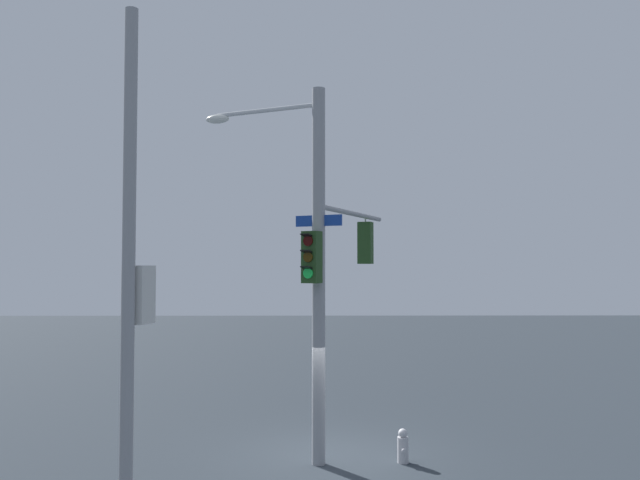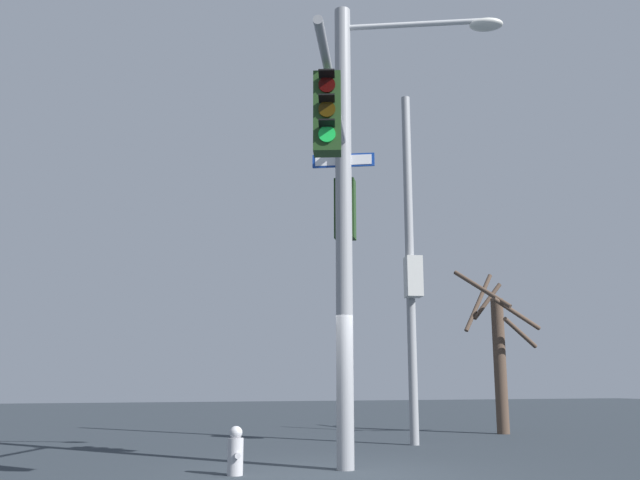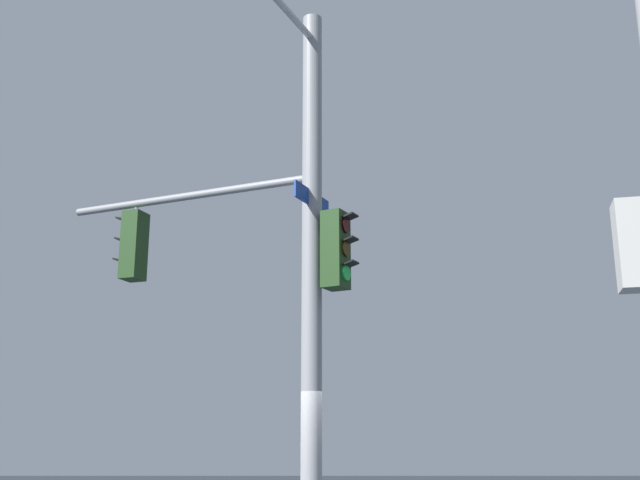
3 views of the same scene
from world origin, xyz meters
name	(u,v)px [view 1 (image 1 of 3)]	position (x,y,z in m)	size (l,w,h in m)	color
ground_plane	(333,457)	(0.00, 0.00, 0.00)	(80.00, 80.00, 0.00)	#283037
main_signal_pole_assembly	(321,253)	(0.03, -0.26, 4.55)	(4.60, 4.51, 8.15)	gray
secondary_pole_assembly	(132,278)	(4.13, -3.31, 4.06)	(0.69, 0.46, 8.37)	gray
fire_hydrant	(403,447)	(0.41, 1.51, 0.34)	(0.38, 0.24, 0.73)	#B2B2B7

